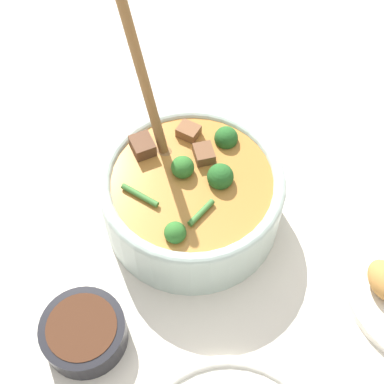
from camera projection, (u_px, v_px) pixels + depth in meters
name	position (u px, v px, depth m)	size (l,w,h in m)	color
ground_plane	(192.00, 216.00, 0.71)	(4.00, 4.00, 0.00)	silver
stew_bowl	(192.00, 194.00, 0.66)	(0.23, 0.23, 0.29)	#B2C6BC
condiment_bowl	(84.00, 332.00, 0.60)	(0.10, 0.10, 0.04)	black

